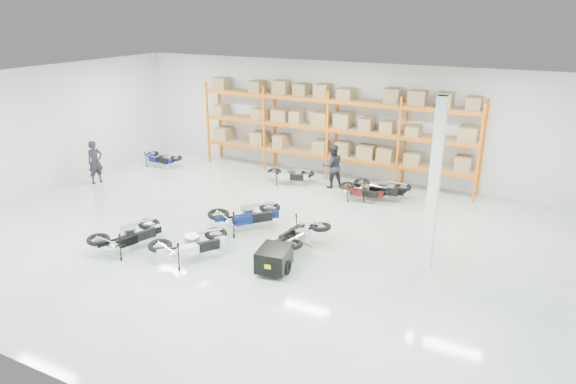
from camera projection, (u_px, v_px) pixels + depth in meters
The scene contains 14 objects.
room at pixel (246, 164), 14.62m from camera, with size 18.00×18.00×18.00m.
pallet_rack at pixel (332, 121), 20.03m from camera, with size 11.28×0.98×3.62m.
structural_column at pixel (434, 186), 12.82m from camera, with size 0.25×0.25×4.50m, color white.
moto_blue_centre at pixel (247, 210), 15.67m from camera, with size 0.88×1.98×1.21m, color #061544, non-canonical shape.
moto_silver_left at pixel (191, 239), 13.77m from camera, with size 0.84×1.90×1.16m, color silver, non-canonical shape.
moto_black_far_left at pixel (128, 231), 14.34m from camera, with size 0.83×1.86×1.14m, color black, non-canonical shape.
moto_touring_right at pixel (301, 231), 14.42m from camera, with size 0.78×1.74×1.07m, color black, non-canonical shape.
trailer at pixel (274, 259), 13.13m from camera, with size 0.90×1.64×0.67m.
moto_back_a at pixel (161, 155), 21.94m from camera, with size 0.72×1.61×0.98m, color navy, non-canonical shape.
moto_back_b at pixel (290, 172), 19.75m from camera, with size 0.70×1.58×0.97m, color silver, non-canonical shape.
moto_back_c at pixel (381, 184), 18.17m from camera, with size 0.79×1.78×1.09m, color black, non-canonical shape.
moto_back_d at pixel (364, 187), 18.05m from camera, with size 0.70×1.58×0.97m, color #460F0E, non-canonical shape.
person_left at pixel (95, 162), 19.76m from camera, with size 0.61×0.40×1.67m, color black.
person_back at pixel (333, 166), 19.26m from camera, with size 0.81×0.63×1.67m, color black.
Camera 1 is at (7.44, -11.96, 6.45)m, focal length 32.00 mm.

